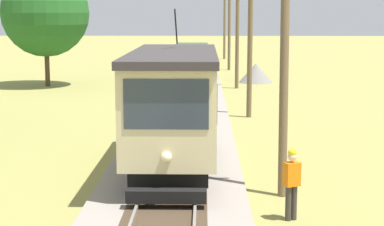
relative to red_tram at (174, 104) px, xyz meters
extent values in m
cube|color=beige|center=(0.00, 0.02, 0.11)|extent=(2.50, 8.00, 2.60)
cube|color=#383333|center=(0.00, 0.02, 1.52)|extent=(2.60, 8.32, 0.22)
cube|color=black|center=(0.00, 0.02, -1.47)|extent=(2.10, 7.04, 0.44)
cube|color=#2D3842|center=(0.00, -3.99, 0.57)|extent=(2.10, 0.03, 1.25)
cube|color=#2D3842|center=(1.26, 0.02, 0.47)|extent=(0.02, 6.72, 1.04)
sphere|color=#F4EAB2|center=(0.00, -4.04, -0.74)|extent=(0.28, 0.28, 0.28)
cylinder|color=black|center=(0.00, 1.62, 2.33)|extent=(0.05, 1.67, 1.19)
cube|color=black|center=(0.00, -4.18, -1.69)|extent=(2.00, 0.36, 0.32)
cylinder|color=black|center=(0.00, -2.22, -1.47)|extent=(1.54, 0.80, 0.80)
cylinder|color=black|center=(0.00, 2.26, -1.47)|extent=(1.54, 0.80, 0.80)
cube|color=#384C33|center=(0.00, 27.83, -0.42)|extent=(2.40, 5.20, 1.70)
cube|color=black|center=(0.00, 27.83, -1.49)|extent=(2.02, 4.78, 0.38)
cylinder|color=black|center=(0.00, 26.27, -1.49)|extent=(1.54, 0.76, 0.76)
cylinder|color=black|center=(0.00, 29.39, -1.49)|extent=(1.54, 0.76, 0.76)
cylinder|color=brown|center=(3.09, -2.27, 1.42)|extent=(0.24, 0.58, 7.24)
cylinder|color=brown|center=(3.09, 10.61, 1.50)|extent=(0.24, 0.45, 7.38)
cylinder|color=brown|center=(3.09, 22.22, 1.32)|extent=(0.24, 0.34, 7.04)
cylinder|color=brown|center=(3.09, 35.52, 1.97)|extent=(0.24, 0.25, 8.32)
cylinder|color=brown|center=(3.09, 48.50, 1.78)|extent=(0.24, 0.28, 7.95)
cone|color=gray|center=(4.63, 25.78, -1.51)|extent=(2.44, 2.44, 1.38)
cylinder|color=#38332D|center=(3.12, -4.44, -1.76)|extent=(0.15, 0.15, 0.86)
cylinder|color=#38332D|center=(2.98, -4.51, -1.76)|extent=(0.15, 0.15, 0.86)
cube|color=orange|center=(3.05, -4.48, -1.04)|extent=(0.45, 0.38, 0.58)
sphere|color=beige|center=(3.05, -4.48, -0.61)|extent=(0.22, 0.22, 0.22)
sphere|color=yellow|center=(3.05, -4.48, -0.51)|extent=(0.21, 0.21, 0.21)
cylinder|color=#4C3823|center=(-9.73, 23.22, -0.82)|extent=(0.32, 0.32, 2.74)
sphere|color=#235B23|center=(-9.73, 23.22, 2.75)|extent=(5.87, 5.87, 5.87)
camera|label=1|loc=(0.93, -19.25, 2.82)|focal=58.97mm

